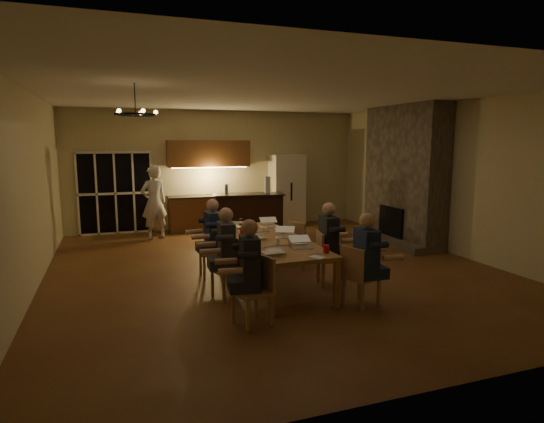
{
  "coord_description": "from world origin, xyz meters",
  "views": [
    {
      "loc": [
        -2.78,
        -7.79,
        2.36
      ],
      "look_at": [
        0.09,
        0.3,
        1.04
      ],
      "focal_mm": 30.0,
      "sensor_mm": 36.0,
      "label": 1
    }
  ],
  "objects_px": {
    "chair_right_mid": "(331,258)",
    "plate_far": "(282,229)",
    "mug_front": "(278,241)",
    "plate_left": "(274,251)",
    "plate_near": "(300,243)",
    "person_left_mid": "(226,252)",
    "laptop_a": "(273,246)",
    "laptop_f": "(269,221)",
    "chair_right_far": "(305,244)",
    "laptop_b": "(301,241)",
    "refrigerator": "(287,190)",
    "mug_back": "(236,229)",
    "can_cola": "(241,222)",
    "chair_left_near": "(252,291)",
    "chair_left_far": "(212,252)",
    "chandelier": "(136,115)",
    "laptop_e": "(239,222)",
    "dining_table": "(270,260)",
    "mug_mid": "(265,230)",
    "redcup_mid": "(242,233)",
    "person_left_near": "(250,272)",
    "bar_bottle": "(227,189)",
    "laptop_d": "(285,231)",
    "chair_left_mid": "(228,269)",
    "laptop_c": "(256,232)",
    "person_right_mid": "(328,244)",
    "bar_blender": "(268,185)",
    "chair_right_near": "(361,276)",
    "person_right_near": "(366,261)",
    "standing_person": "(154,202)",
    "bar_island": "(248,215)",
    "person_left_far": "(213,238)",
    "can_silver": "(290,243)"
  },
  "relations": [
    {
      "from": "dining_table",
      "to": "person_left_near",
      "type": "relative_size",
      "value": 2.23
    },
    {
      "from": "person_right_mid",
      "to": "laptop_c",
      "type": "relative_size",
      "value": 4.31
    },
    {
      "from": "bar_blender",
      "to": "can_cola",
      "type": "bearing_deg",
      "value": -109.25
    },
    {
      "from": "person_left_mid",
      "to": "can_cola",
      "type": "distance_m",
      "value": 2.02
    },
    {
      "from": "chair_left_near",
      "to": "plate_left",
      "type": "height_order",
      "value": "chair_left_near"
    },
    {
      "from": "laptop_c",
      "to": "plate_near",
      "type": "height_order",
      "value": "laptop_c"
    },
    {
      "from": "chandelier",
      "to": "mug_back",
      "type": "xyz_separation_m",
      "value": [
        1.69,
        0.82,
        -1.95
      ]
    },
    {
      "from": "refrigerator",
      "to": "person_left_near",
      "type": "xyz_separation_m",
      "value": [
        -3.05,
        -6.46,
        -0.31
      ]
    },
    {
      "from": "dining_table",
      "to": "mug_mid",
      "type": "distance_m",
      "value": 0.64
    },
    {
      "from": "plate_near",
      "to": "chandelier",
      "type": "bearing_deg",
      "value": 169.3
    },
    {
      "from": "person_left_near",
      "to": "bar_bottle",
      "type": "height_order",
      "value": "person_left_near"
    },
    {
      "from": "chair_right_mid",
      "to": "can_cola",
      "type": "xyz_separation_m",
      "value": [
        -1.03,
        1.89,
        0.37
      ]
    },
    {
      "from": "standing_person",
      "to": "can_cola",
      "type": "distance_m",
      "value": 3.15
    },
    {
      "from": "chair_left_far",
      "to": "plate_left",
      "type": "distance_m",
      "value": 1.66
    },
    {
      "from": "standing_person",
      "to": "chandelier",
      "type": "height_order",
      "value": "chandelier"
    },
    {
      "from": "chair_right_far",
      "to": "person_right_near",
      "type": "distance_m",
      "value": 2.27
    },
    {
      "from": "bar_island",
      "to": "laptop_c",
      "type": "height_order",
      "value": "bar_island"
    },
    {
      "from": "laptop_b",
      "to": "laptop_f",
      "type": "relative_size",
      "value": 1.0
    },
    {
      "from": "chandelier",
      "to": "laptop_e",
      "type": "relative_size",
      "value": 1.88
    },
    {
      "from": "plate_far",
      "to": "redcup_mid",
      "type": "bearing_deg",
      "value": -157.56
    },
    {
      "from": "person_right_mid",
      "to": "dining_table",
      "type": "bearing_deg",
      "value": 68.85
    },
    {
      "from": "chandelier",
      "to": "laptop_d",
      "type": "distance_m",
      "value": 3.01
    },
    {
      "from": "plate_far",
      "to": "bar_blender",
      "type": "relative_size",
      "value": 0.65
    },
    {
      "from": "chair_right_mid",
      "to": "plate_far",
      "type": "distance_m",
      "value": 1.3
    },
    {
      "from": "chair_right_near",
      "to": "chair_right_far",
      "type": "bearing_deg",
      "value": -20.48
    },
    {
      "from": "refrigerator",
      "to": "mug_back",
      "type": "height_order",
      "value": "refrigerator"
    },
    {
      "from": "chair_left_near",
      "to": "laptop_c",
      "type": "relative_size",
      "value": 2.78
    },
    {
      "from": "laptop_a",
      "to": "laptop_f",
      "type": "distance_m",
      "value": 2.06
    },
    {
      "from": "mug_front",
      "to": "laptop_d",
      "type": "bearing_deg",
      "value": 56.14
    },
    {
      "from": "chair_left_near",
      "to": "plate_far",
      "type": "relative_size",
      "value": 3.29
    },
    {
      "from": "chair_right_near",
      "to": "person_right_near",
      "type": "relative_size",
      "value": 0.64
    },
    {
      "from": "laptop_a",
      "to": "mug_mid",
      "type": "distance_m",
      "value": 1.51
    },
    {
      "from": "person_left_far",
      "to": "laptop_d",
      "type": "bearing_deg",
      "value": 55.63
    },
    {
      "from": "chair_right_far",
      "to": "redcup_mid",
      "type": "relative_size",
      "value": 7.42
    },
    {
      "from": "mug_front",
      "to": "plate_left",
      "type": "bearing_deg",
      "value": -116.44
    },
    {
      "from": "laptop_b",
      "to": "mug_mid",
      "type": "height_order",
      "value": "laptop_b"
    },
    {
      "from": "chair_right_far",
      "to": "laptop_b",
      "type": "bearing_deg",
      "value": 135.57
    },
    {
      "from": "dining_table",
      "to": "person_left_far",
      "type": "bearing_deg",
      "value": 142.68
    },
    {
      "from": "person_right_near",
      "to": "laptop_a",
      "type": "relative_size",
      "value": 4.31
    },
    {
      "from": "laptop_e",
      "to": "can_cola",
      "type": "distance_m",
      "value": 0.31
    },
    {
      "from": "person_left_near",
      "to": "plate_near",
      "type": "height_order",
      "value": "person_left_near"
    },
    {
      "from": "person_right_mid",
      "to": "laptop_c",
      "type": "xyz_separation_m",
      "value": [
        -1.11,
        0.5,
        0.17
      ]
    },
    {
      "from": "plate_near",
      "to": "person_left_mid",
      "type": "bearing_deg",
      "value": 177.05
    },
    {
      "from": "person_left_mid",
      "to": "person_right_mid",
      "type": "bearing_deg",
      "value": 94.59
    },
    {
      "from": "mug_front",
      "to": "can_silver",
      "type": "bearing_deg",
      "value": -67.23
    },
    {
      "from": "chair_left_mid",
      "to": "laptop_d",
      "type": "distance_m",
      "value": 1.31
    },
    {
      "from": "laptop_c",
      "to": "can_cola",
      "type": "height_order",
      "value": "laptop_c"
    },
    {
      "from": "chair_left_far",
      "to": "bar_bottle",
      "type": "relative_size",
      "value": 3.71
    },
    {
      "from": "refrigerator",
      "to": "laptop_e",
      "type": "bearing_deg",
      "value": -123.19
    },
    {
      "from": "person_right_mid",
      "to": "refrigerator",
      "type": "bearing_deg",
      "value": -7.57
    }
  ]
}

